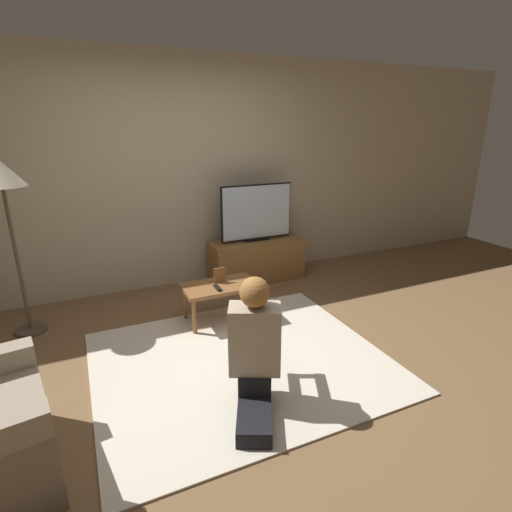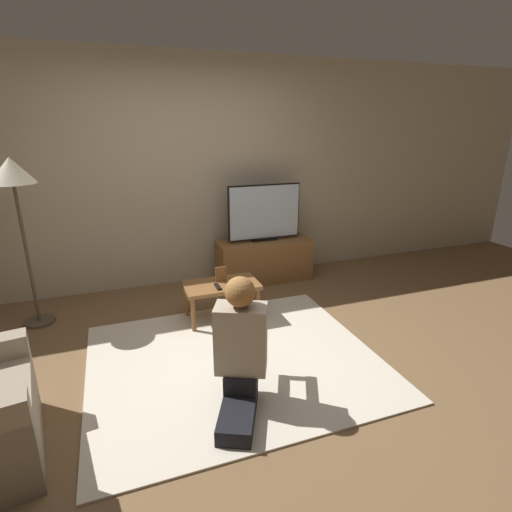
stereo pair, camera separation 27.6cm
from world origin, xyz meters
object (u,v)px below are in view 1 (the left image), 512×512
Objects in this scene: tv at (257,213)px; floor_lamp at (2,187)px; coffee_table at (221,289)px; person_kneeling at (255,345)px.

floor_lamp is at bearing -172.85° from tv.
coffee_table is 2.06m from floor_lamp.
floor_lamp is 2.50m from person_kneeling.
tv is at bearing 47.64° from coffee_table.
floor_lamp reaches higher than tv.
person_kneeling is (-0.98, -2.12, -0.38)m from tv.
person_kneeling is (1.49, -1.81, -0.89)m from floor_lamp.
person_kneeling is at bearing -50.47° from floor_lamp.
tv is 0.56× the size of floor_lamp.
coffee_table is at bearing -74.55° from person_kneeling.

